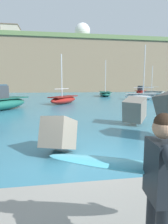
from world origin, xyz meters
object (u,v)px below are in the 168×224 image
object	(u,v)px
boat_near_right	(153,93)
station_building_west	(11,35)
boat_far_centre	(105,94)
boat_mid_centre	(141,96)
mooring_buoy_inner	(139,97)
radar_dome	(82,35)
surfer_with_board	(153,181)
boat_near_left	(141,91)
boat_far_left	(64,99)
mooring_buoy_middle	(142,96)
boat_mid_left	(0,102)

from	to	relation	value
boat_near_right	station_building_west	distance (m)	54.94
boat_far_centre	station_building_west	world-z (taller)	station_building_west
boat_mid_centre	mooring_buoy_inner	world-z (taller)	boat_mid_centre
radar_dome	surfer_with_board	bearing A→B (deg)	-97.98
surfer_with_board	mooring_buoy_inner	distance (m)	32.62
surfer_with_board	boat_mid_centre	xyz separation A→B (m)	(12.11, 25.75, -0.72)
boat_near_left	boat_near_right	bearing A→B (deg)	-94.37
station_building_west	boat_far_left	bearing A→B (deg)	-73.18
boat_near_left	mooring_buoy_middle	size ratio (longest dim) A/B	11.28
boat_near_right	boat_mid_left	distance (m)	34.07
boat_near_left	mooring_buoy_inner	world-z (taller)	boat_near_left
boat_mid_left	mooring_buoy_middle	size ratio (longest dim) A/B	14.01
boat_far_centre	boat_mid_centre	bearing A→B (deg)	-70.71
boat_mid_centre	boat_far_centre	xyz separation A→B (m)	(-3.16, 9.03, -0.04)
mooring_buoy_middle	station_building_west	size ratio (longest dim) A/B	0.06
station_building_west	boat_near_left	bearing A→B (deg)	-38.13
boat_near_right	mooring_buoy_inner	size ratio (longest dim) A/B	14.53
radar_dome	mooring_buoy_middle	bearing A→B (deg)	-83.88
boat_near_right	mooring_buoy_inner	xyz separation A→B (m)	(-7.01, -8.16, -0.29)
boat_near_left	mooring_buoy_inner	bearing A→B (deg)	-116.23
boat_near_left	boat_near_right	distance (m)	7.20
boat_mid_centre	boat_far_left	world-z (taller)	boat_mid_centre
radar_dome	boat_far_left	bearing A→B (deg)	-100.84
boat_near_right	radar_dome	bearing A→B (deg)	104.42
mooring_buoy_inner	boat_far_left	bearing A→B (deg)	-148.52
mooring_buoy_inner	mooring_buoy_middle	bearing A→B (deg)	57.77
boat_near_right	boat_mid_left	size ratio (longest dim) A/B	1.04
surfer_with_board	boat_near_right	bearing A→B (deg)	61.28
boat_far_left	boat_far_centre	size ratio (longest dim) A/B	0.84
mooring_buoy_inner	mooring_buoy_middle	distance (m)	3.34
mooring_buoy_inner	radar_dome	xyz separation A→B (m)	(-2.95, 46.90, 21.55)
boat_mid_left	radar_dome	distance (m)	65.86
surfer_with_board	station_building_west	bearing A→B (deg)	102.02
station_building_west	boat_mid_centre	bearing A→B (deg)	-59.98
surfer_with_board	boat_near_left	bearing A→B (deg)	64.71
mooring_buoy_inner	mooring_buoy_middle	world-z (taller)	same
boat_near_left	boat_mid_centre	distance (m)	21.25
boat_near_right	mooring_buoy_inner	world-z (taller)	boat_near_right
boat_near_left	boat_mid_centre	xyz separation A→B (m)	(-9.12, -19.19, -0.06)
boat_near_left	station_building_west	size ratio (longest dim) A/B	0.69
boat_mid_left	station_building_west	distance (m)	61.61
boat_near_right	station_building_west	bearing A→B (deg)	135.18
mooring_buoy_inner	boat_mid_left	bearing A→B (deg)	-145.62
mooring_buoy_middle	boat_near_right	bearing A→B (deg)	45.57
radar_dome	boat_near_right	bearing A→B (deg)	-75.58
boat_mid_left	radar_dome	bearing A→B (deg)	74.68
boat_far_centre	mooring_buoy_inner	xyz separation A→B (m)	(4.72, -5.19, -0.30)
boat_far_left	station_building_west	distance (m)	58.34
boat_far_left	radar_dome	size ratio (longest dim) A/B	0.61
boat_mid_left	radar_dome	world-z (taller)	radar_dome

